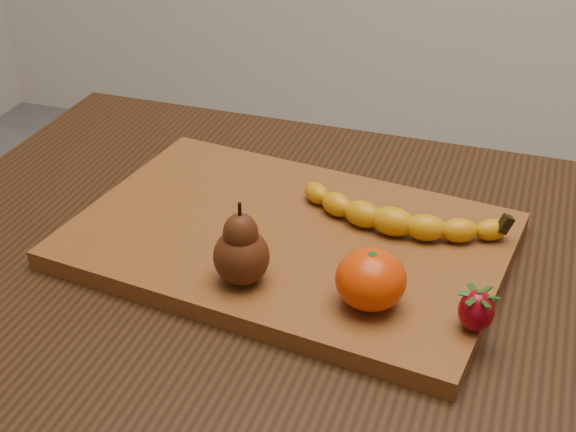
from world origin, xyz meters
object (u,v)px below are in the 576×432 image
(table, at_px, (343,355))
(pear, at_px, (241,243))
(mandarin, at_px, (371,279))
(cutting_board, at_px, (288,240))

(table, xyz_separation_m, pear, (-0.09, -0.06, 0.16))
(pear, distance_m, mandarin, 0.13)
(table, bearing_deg, pear, -147.62)
(table, distance_m, mandarin, 0.16)
(cutting_board, xyz_separation_m, pear, (-0.01, -0.10, 0.05))
(table, bearing_deg, mandarin, -56.72)
(pear, height_order, mandarin, pear)
(cutting_board, relative_size, pear, 5.29)
(cutting_board, xyz_separation_m, mandarin, (0.11, -0.09, 0.04))
(table, xyz_separation_m, cutting_board, (-0.08, 0.04, 0.11))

